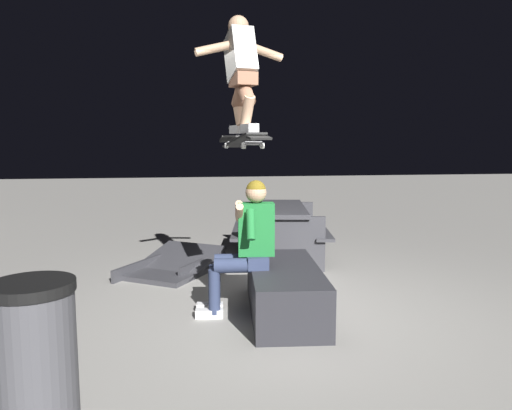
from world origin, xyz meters
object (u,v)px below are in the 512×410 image
Objects in this scene: skateboard at (243,141)px; skater_airborne at (241,68)px; kicker_ramp at (173,267)px; picnic_table_back at (280,224)px; ledge_box_main at (285,290)px; person_sitting_on_ledge at (245,241)px; trash_bin at (35,356)px.

skater_airborne is (0.06, 0.01, 0.69)m from skateboard.
picnic_table_back is at bearing -71.40° from kicker_ramp.
picnic_table_back is at bearing -22.11° from skater_airborne.
skater_airborne reaches higher than ledge_box_main.
ledge_box_main is at bearing -98.45° from person_sitting_on_ledge.
ledge_box_main is 1.79× the size of trash_bin.
ledge_box_main is 2.09m from kicker_ramp.
skater_airborne is at bearing 54.17° from ledge_box_main.
skateboard is at bearing 59.41° from ledge_box_main.
skateboard is at bearing -2.81° from person_sitting_on_ledge.
person_sitting_on_ledge is 2.38m from picnic_table_back.
picnic_table_back is 4.54m from trash_bin.
trash_bin is (-1.65, 1.81, 0.21)m from ledge_box_main.
skater_airborne is (0.22, 0.00, 1.64)m from person_sitting_on_ledge.
ledge_box_main is 2.46m from trash_bin.
ledge_box_main is 0.99× the size of kicker_ramp.
skateboard reaches higher than kicker_ramp.
skateboard reaches higher than trash_bin.
kicker_ramp is at bearing 22.30° from person_sitting_on_ledge.
kicker_ramp is (1.78, 1.08, -0.18)m from ledge_box_main.
picnic_table_back reaches higher than kicker_ramp.
kicker_ramp is 0.83× the size of picnic_table_back.
skateboard reaches higher than ledge_box_main.
skateboard is at bearing -169.61° from skater_airborne.
trash_bin is at bearing 167.95° from kicker_ramp.
ledge_box_main is 1.40× the size of skater_airborne.
skateboard is at bearing -37.69° from trash_bin.
skater_airborne is 2.86m from picnic_table_back.
trash_bin reaches higher than picnic_table_back.
kicker_ramp is (1.72, 0.70, -0.66)m from person_sitting_on_ledge.
skater_airborne is 1.28× the size of trash_bin.
kicker_ramp is at bearing 24.61° from skateboard.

